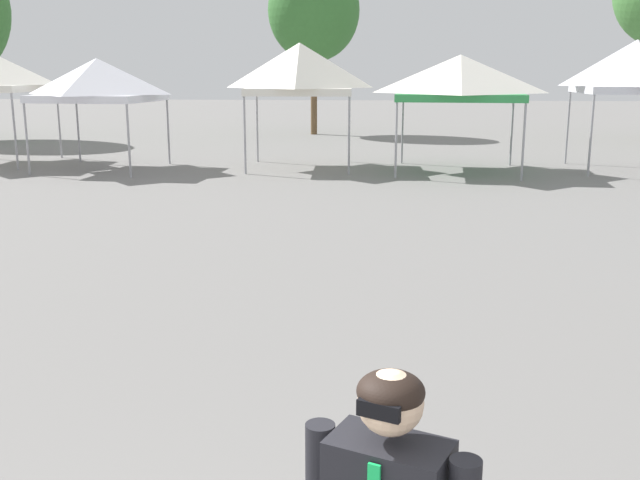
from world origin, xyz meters
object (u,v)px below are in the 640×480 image
canopy_tent_far_right (98,80)px  canopy_tent_behind_right (460,78)px  canopy_tent_left_of_center (300,69)px  canopy_tent_center (635,67)px  tree_behind_tents_center (314,11)px

canopy_tent_far_right → canopy_tent_behind_right: bearing=2.4°
canopy_tent_behind_right → canopy_tent_far_right: bearing=-177.6°
canopy_tent_far_right → canopy_tent_left_of_center: canopy_tent_left_of_center is taller
canopy_tent_far_right → canopy_tent_center: size_ratio=0.90×
canopy_tent_far_right → tree_behind_tents_center: size_ratio=0.44×
canopy_tent_center → tree_behind_tents_center: 15.24m
canopy_tent_far_right → canopy_tent_center: (14.89, 1.11, 0.37)m
canopy_tent_far_right → canopy_tent_left_of_center: size_ratio=0.92×
canopy_tent_left_of_center → canopy_tent_behind_right: 4.49m
canopy_tent_center → canopy_tent_behind_right: bearing=-171.9°
canopy_tent_far_right → tree_behind_tents_center: bearing=68.4°
canopy_tent_left_of_center → canopy_tent_center: (9.30, 0.26, 0.06)m
canopy_tent_left_of_center → tree_behind_tents_center: bearing=93.5°
canopy_tent_far_right → tree_behind_tents_center: 13.57m
canopy_tent_far_right → canopy_tent_behind_right: (10.05, 0.42, 0.07)m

